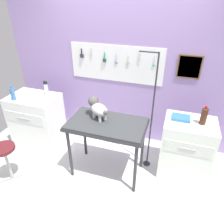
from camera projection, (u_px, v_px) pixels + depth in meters
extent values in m
cube|color=silver|center=(94.00, 182.00, 3.03)|extent=(4.40, 4.00, 0.04)
cube|color=#9F83C2|center=(121.00, 76.00, 3.50)|extent=(4.00, 0.06, 2.30)
cube|color=white|center=(116.00, 64.00, 3.38)|extent=(1.56, 0.02, 0.59)
cylinder|color=gray|center=(81.00, 48.00, 3.42)|extent=(0.01, 0.02, 0.01)
cylinder|color=black|center=(81.00, 52.00, 3.44)|extent=(0.02, 0.02, 0.09)
cube|color=black|center=(82.00, 56.00, 3.48)|extent=(0.06, 0.02, 0.06)
cube|color=#333338|center=(81.00, 56.00, 3.46)|extent=(0.05, 0.01, 0.05)
cylinder|color=gray|center=(91.00, 48.00, 3.37)|extent=(0.01, 0.02, 0.01)
cube|color=silver|center=(91.00, 53.00, 3.40)|extent=(0.03, 0.01, 0.13)
cylinder|color=gray|center=(105.00, 52.00, 3.33)|extent=(0.01, 0.02, 0.01)
cylinder|color=#2C9060|center=(105.00, 56.00, 3.35)|extent=(0.02, 0.02, 0.09)
cube|color=#2C9060|center=(105.00, 60.00, 3.38)|extent=(0.06, 0.02, 0.06)
cube|color=#333338|center=(104.00, 60.00, 3.37)|extent=(0.05, 0.01, 0.05)
cylinder|color=gray|center=(116.00, 54.00, 3.28)|extent=(0.01, 0.02, 0.01)
cube|color=silver|center=(116.00, 58.00, 3.31)|extent=(0.01, 0.00, 0.11)
cube|color=silver|center=(117.00, 58.00, 3.31)|extent=(0.01, 0.00, 0.11)
torus|color=#5B3E89|center=(115.00, 63.00, 3.35)|extent=(0.03, 0.01, 0.03)
torus|color=#5B3E89|center=(117.00, 63.00, 3.34)|extent=(0.03, 0.01, 0.03)
cylinder|color=gray|center=(128.00, 55.00, 3.23)|extent=(0.01, 0.02, 0.01)
cube|color=silver|center=(128.00, 60.00, 3.26)|extent=(0.01, 0.00, 0.11)
cube|color=silver|center=(128.00, 60.00, 3.25)|extent=(0.01, 0.00, 0.11)
torus|color=green|center=(127.00, 64.00, 3.30)|extent=(0.03, 0.01, 0.03)
torus|color=green|center=(129.00, 64.00, 3.29)|extent=(0.03, 0.01, 0.03)
cylinder|color=gray|center=(140.00, 53.00, 3.16)|extent=(0.01, 0.02, 0.01)
cube|color=silver|center=(139.00, 58.00, 3.19)|extent=(0.03, 0.01, 0.13)
cylinder|color=gray|center=(155.00, 56.00, 3.11)|extent=(0.01, 0.02, 0.01)
cube|color=silver|center=(154.00, 61.00, 3.14)|extent=(0.01, 0.00, 0.11)
cube|color=silver|center=(155.00, 61.00, 3.14)|extent=(0.01, 0.00, 0.11)
torus|color=#2C9B56|center=(153.00, 66.00, 3.18)|extent=(0.03, 0.01, 0.03)
torus|color=#2C9B56|center=(155.00, 66.00, 3.17)|extent=(0.03, 0.01, 0.03)
cube|color=brown|center=(189.00, 67.00, 3.04)|extent=(0.34, 0.02, 0.35)
cube|color=#A4864F|center=(189.00, 67.00, 3.03)|extent=(0.30, 0.01, 0.31)
cylinder|color=#2D2D33|center=(70.00, 154.00, 2.93)|extent=(0.04, 0.04, 0.82)
cylinder|color=#2D2D33|center=(135.00, 169.00, 2.67)|extent=(0.04, 0.04, 0.82)
cylinder|color=#2D2D33|center=(85.00, 134.00, 3.33)|extent=(0.04, 0.04, 0.82)
cylinder|color=#2D2D33|center=(143.00, 146.00, 3.08)|extent=(0.04, 0.04, 0.82)
cube|color=#2D2D33|center=(107.00, 125.00, 2.79)|extent=(1.06, 0.61, 0.03)
cube|color=#35383A|center=(107.00, 123.00, 2.77)|extent=(1.03, 0.60, 0.03)
cylinder|color=#2D2D33|center=(147.00, 163.00, 3.33)|extent=(0.11, 0.11, 0.01)
cylinder|color=#2D2D33|center=(152.00, 116.00, 2.88)|extent=(0.02, 0.02, 1.78)
cylinder|color=#2D2D33|center=(149.00, 52.00, 2.47)|extent=(0.24, 0.02, 0.02)
cylinder|color=silver|center=(94.00, 115.00, 2.84)|extent=(0.04, 0.04, 0.09)
cylinder|color=silver|center=(99.00, 113.00, 2.89)|extent=(0.04, 0.04, 0.09)
cylinder|color=silver|center=(100.00, 119.00, 2.76)|extent=(0.04, 0.04, 0.09)
cylinder|color=silver|center=(105.00, 117.00, 2.80)|extent=(0.04, 0.04, 0.09)
ellipsoid|color=silver|center=(99.00, 110.00, 2.78)|extent=(0.33, 0.30, 0.16)
ellipsoid|color=#534F4D|center=(95.00, 108.00, 2.85)|extent=(0.15, 0.16, 0.09)
sphere|color=#534F4D|center=(93.00, 101.00, 2.83)|extent=(0.14, 0.14, 0.14)
ellipsoid|color=silver|center=(91.00, 101.00, 2.88)|extent=(0.08, 0.08, 0.04)
sphere|color=black|center=(90.00, 100.00, 2.90)|extent=(0.02, 0.02, 0.02)
ellipsoid|color=#534F4D|center=(90.00, 102.00, 2.79)|extent=(0.05, 0.05, 0.08)
ellipsoid|color=#534F4D|center=(97.00, 100.00, 2.85)|extent=(0.05, 0.05, 0.08)
sphere|color=#534F4D|center=(105.00, 112.00, 2.68)|extent=(0.06, 0.06, 0.06)
cube|color=white|center=(37.00, 120.00, 3.62)|extent=(0.80, 0.56, 0.90)
cube|color=silver|center=(24.00, 118.00, 3.29)|extent=(0.70, 0.01, 0.18)
cylinder|color=#99999E|center=(24.00, 119.00, 3.28)|extent=(0.24, 0.02, 0.02)
cube|color=silver|center=(186.00, 148.00, 2.98)|extent=(0.68, 0.52, 0.89)
cube|color=silver|center=(188.00, 149.00, 2.67)|extent=(0.60, 0.01, 0.18)
cylinder|color=#99999E|center=(188.00, 149.00, 2.66)|extent=(0.20, 0.02, 0.02)
cylinder|color=#9E9EA3|center=(8.00, 165.00, 2.93)|extent=(0.04, 0.04, 0.55)
cube|color=#9E9EA3|center=(20.00, 176.00, 3.10)|extent=(0.15, 0.15, 0.02)
cube|color=#9E9EA3|center=(12.00, 174.00, 3.13)|extent=(0.15, 0.15, 0.02)
cube|color=#9E9EA3|center=(6.00, 180.00, 3.03)|extent=(0.15, 0.15, 0.02)
cube|color=#9E9EA3|center=(13.00, 182.00, 2.99)|extent=(0.15, 0.15, 0.02)
cylinder|color=#581C20|center=(3.00, 148.00, 2.78)|extent=(0.31, 0.31, 0.04)
cylinder|color=#3C6FB5|center=(13.00, 94.00, 3.25)|extent=(0.07, 0.07, 0.20)
cylinder|color=teal|center=(11.00, 87.00, 3.19)|extent=(0.03, 0.03, 0.03)
cube|color=teal|center=(11.00, 86.00, 3.17)|extent=(0.04, 0.01, 0.01)
cylinder|color=white|center=(46.00, 90.00, 3.41)|extent=(0.06, 0.06, 0.18)
cylinder|color=white|center=(45.00, 84.00, 3.36)|extent=(0.03, 0.03, 0.02)
cube|color=black|center=(45.00, 83.00, 3.34)|extent=(0.05, 0.03, 0.04)
cylinder|color=#462314|center=(204.00, 116.00, 2.67)|extent=(0.08, 0.08, 0.22)
cone|color=#462314|center=(206.00, 108.00, 2.61)|extent=(0.08, 0.08, 0.02)
cylinder|color=red|center=(206.00, 107.00, 2.60)|extent=(0.03, 0.03, 0.02)
cube|color=#3672CA|center=(181.00, 118.00, 2.82)|extent=(0.24, 0.18, 0.04)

